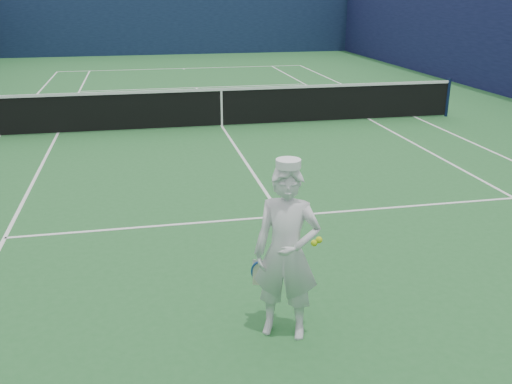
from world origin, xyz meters
TOP-DOWN VIEW (x-y plane):
  - ground at (0.00, 0.00)m, footprint 80.00×80.00m
  - court_markings at (0.00, 0.00)m, footprint 11.03×23.83m
  - windscreen_fence at (0.00, 0.00)m, footprint 20.12×36.12m
  - tennis_net at (0.00, 0.00)m, footprint 12.88×0.09m
  - tennis_player at (-0.75, -9.53)m, footprint 0.78×0.73m

SIDE VIEW (x-z plane):
  - ground at x=0.00m, z-range 0.00..0.00m
  - court_markings at x=0.00m, z-range 0.00..0.01m
  - tennis_net at x=0.00m, z-range 0.02..1.09m
  - tennis_player at x=-0.75m, z-range -0.02..1.86m
  - windscreen_fence at x=0.00m, z-range 0.00..4.00m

